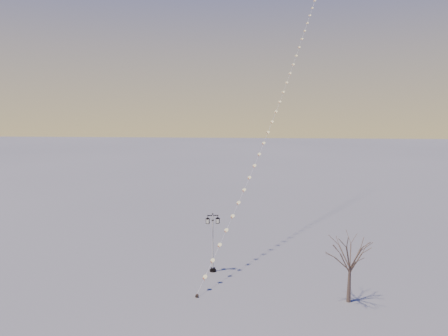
# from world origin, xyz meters

# --- Properties ---
(ground) EXTENTS (300.00, 300.00, 0.00)m
(ground) POSITION_xyz_m (0.00, 0.00, 0.00)
(ground) COLOR slate
(ground) RESTS_ON ground
(street_lamp) EXTENTS (1.09, 0.53, 4.35)m
(street_lamp) POSITION_xyz_m (-0.60, 3.56, 2.41)
(street_lamp) COLOR black
(street_lamp) RESTS_ON ground
(bare_tree) EXTENTS (2.48, 2.48, 4.11)m
(bare_tree) POSITION_xyz_m (8.24, -0.62, 2.85)
(bare_tree) COLOR brown
(bare_tree) RESTS_ON ground
(kite_train) EXTENTS (12.74, 35.01, 30.47)m
(kite_train) POSITION_xyz_m (4.94, 16.41, 15.13)
(kite_train) COLOR #2D2218
(kite_train) RESTS_ON ground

